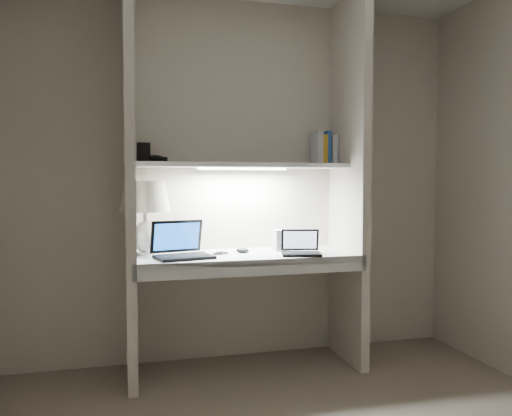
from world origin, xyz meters
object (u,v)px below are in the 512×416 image
object	(u,v)px
laptop_netbook	(301,249)
speaker	(281,240)
book_row	(328,149)
laptop_main	(181,249)
table_lamp	(145,205)

from	to	relation	value
laptop_netbook	speaker	world-z (taller)	laptop_netbook
speaker	book_row	xyz separation A→B (m)	(0.38, 0.09, 0.63)
laptop_main	speaker	world-z (taller)	laptop_main
laptop_netbook	laptop_main	bearing A→B (deg)	-171.69
laptop_main	laptop_netbook	xyz separation A→B (m)	(0.76, -0.08, -0.01)
book_row	table_lamp	bearing A→B (deg)	-176.12
speaker	book_row	size ratio (longest dim) A/B	0.61
table_lamp	laptop_main	bearing A→B (deg)	-33.99
table_lamp	speaker	size ratio (longest dim) A/B	3.37
laptop_netbook	speaker	size ratio (longest dim) A/B	2.06
table_lamp	speaker	xyz separation A→B (m)	(0.91, -0.01, -0.25)
laptop_main	speaker	distance (m)	0.71
laptop_main	book_row	distance (m)	1.28
table_lamp	book_row	size ratio (longest dim) A/B	2.04
speaker	book_row	distance (m)	0.75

